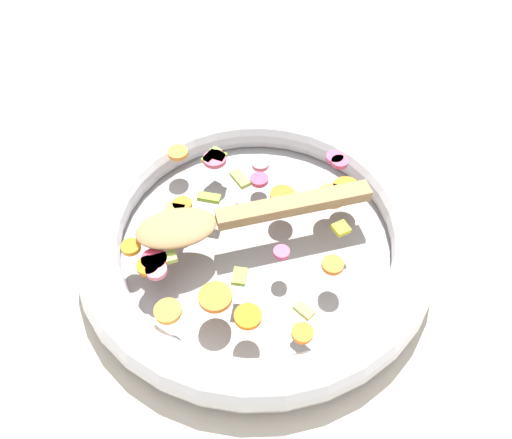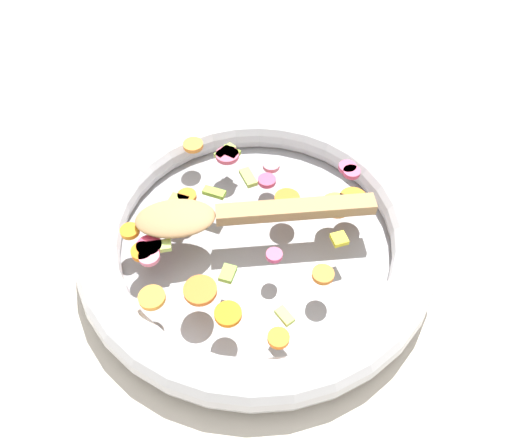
# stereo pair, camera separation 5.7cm
# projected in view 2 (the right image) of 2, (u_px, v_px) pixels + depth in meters

# --- Properties ---
(ground_plane) EXTENTS (4.00, 4.00, 0.00)m
(ground_plane) POSITION_uv_depth(u_px,v_px,m) (256.00, 245.00, 0.61)
(ground_plane) COLOR beige
(skillet) EXTENTS (0.42, 0.42, 0.05)m
(skillet) POSITION_uv_depth(u_px,v_px,m) (256.00, 234.00, 0.59)
(skillet) COLOR gray
(skillet) RESTS_ON ground_plane
(chopped_vegetables) EXTENTS (0.27, 0.27, 0.01)m
(chopped_vegetables) POSITION_uv_depth(u_px,v_px,m) (240.00, 220.00, 0.57)
(chopped_vegetables) COLOR orange
(chopped_vegetables) RESTS_ON skillet
(wooden_spoon) EXTENTS (0.27, 0.12, 0.01)m
(wooden_spoon) POSITION_uv_depth(u_px,v_px,m) (229.00, 214.00, 0.56)
(wooden_spoon) COLOR #A87F51
(wooden_spoon) RESTS_ON chopped_vegetables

